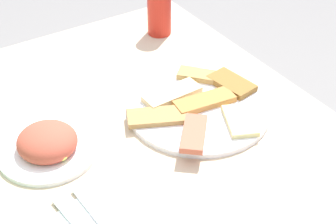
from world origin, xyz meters
TOP-DOWN VIEW (x-y plane):
  - dining_table at (0.00, 0.00)m, footprint 1.02×0.79m
  - pide_platter at (0.00, -0.14)m, footprint 0.32×0.34m
  - salad_plate_greens at (0.05, 0.20)m, footprint 0.21×0.21m
  - soda_can at (0.35, -0.25)m, footprint 0.07×0.07m
  - fork at (-0.18, 0.20)m, footprint 0.19×0.02m

SIDE VIEW (x-z plane):
  - dining_table at x=0.00m, z-range 0.27..0.97m
  - fork at x=-0.18m, z-range 0.70..0.71m
  - pide_platter at x=0.00m, z-range 0.69..0.73m
  - salad_plate_greens at x=0.05m, z-range 0.69..0.75m
  - soda_can at x=0.35m, z-range 0.70..0.82m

